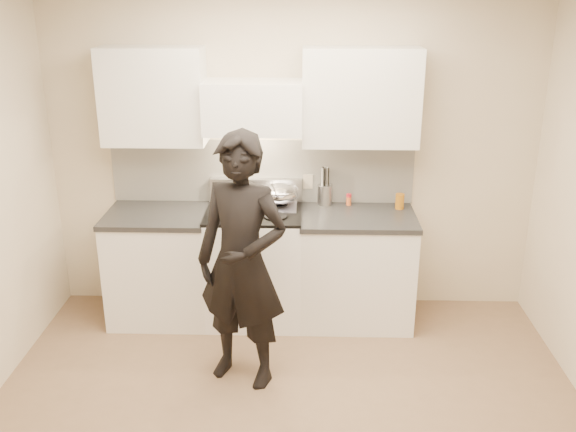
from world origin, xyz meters
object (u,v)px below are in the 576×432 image
Objects in this scene: stove at (255,265)px; person at (242,262)px; counter_right at (356,267)px; utensil_crock at (325,193)px; wok at (279,194)px.

person is at bearing -90.63° from stove.
utensil_crock is (-0.26, 0.24, 0.56)m from counter_right.
counter_right is 0.66m from utensil_crock.
counter_right is (0.83, 0.00, -0.01)m from stove.
stove is 0.54× the size of person.
wok is (-0.63, 0.14, 0.58)m from counter_right.
stove is at bearing -156.68° from utensil_crock.
person is (-0.01, -0.88, 0.42)m from stove.
stove is 0.62m from wok.
stove reaches higher than counter_right.
person is at bearing -101.51° from wok.
utensil_crock reaches higher than wok.
counter_right is 1.29m from person.
counter_right is at bearing -43.16° from utensil_crock.
utensil_crock is (0.37, 0.10, -0.03)m from wok.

